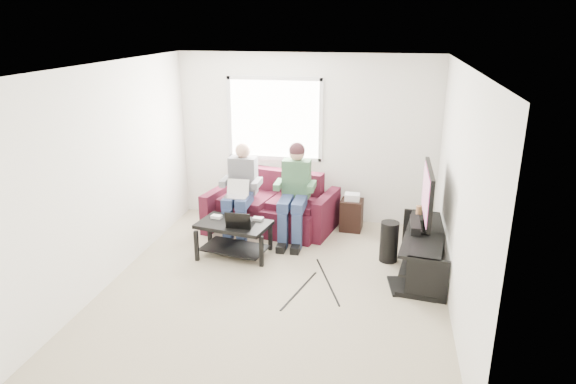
{
  "coord_description": "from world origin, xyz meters",
  "views": [
    {
      "loc": [
        1.2,
        -5.42,
        3.06
      ],
      "look_at": [
        0.03,
        0.6,
        0.99
      ],
      "focal_mm": 32.0,
      "sensor_mm": 36.0,
      "label": 1
    }
  ],
  "objects": [
    {
      "name": "person_left",
      "position": [
        -0.83,
        1.41,
        0.74
      ],
      "size": [
        0.4,
        0.7,
        1.35
      ],
      "color": "navy",
      "rests_on": "sofa"
    },
    {
      "name": "wall_left",
      "position": [
        -2.0,
        0.0,
        1.3
      ],
      "size": [
        0.0,
        4.5,
        4.5
      ],
      "primitive_type": "plane",
      "rotation": [
        1.57,
        0.0,
        1.57
      ],
      "color": "white",
      "rests_on": "floor"
    },
    {
      "name": "controller_a",
      "position": [
        -1.01,
        0.82,
        0.49
      ],
      "size": [
        0.15,
        0.11,
        0.04
      ],
      "primitive_type": "cube",
      "rotation": [
        0.0,
        0.0,
        -0.18
      ],
      "color": "silver",
      "rests_on": "coffee_table"
    },
    {
      "name": "keyboard_floor",
      "position": [
        1.43,
        0.21,
        0.01
      ],
      "size": [
        0.23,
        0.49,
        0.03
      ],
      "primitive_type": "cube",
      "rotation": [
        0.0,
        0.0,
        0.15
      ],
      "color": "black",
      "rests_on": "floor"
    },
    {
      "name": "tv_stand",
      "position": [
        1.75,
        0.73,
        0.24
      ],
      "size": [
        0.69,
        1.64,
        0.53
      ],
      "color": "black",
      "rests_on": "floor"
    },
    {
      "name": "controller_c",
      "position": [
        -0.43,
        0.85,
        0.49
      ],
      "size": [
        0.15,
        0.1,
        0.04
      ],
      "primitive_type": "cube",
      "rotation": [
        0.0,
        0.0,
        -0.09
      ],
      "color": "gray",
      "rests_on": "coffee_table"
    },
    {
      "name": "laptop_silver",
      "position": [
        -0.83,
        1.2,
        0.72
      ],
      "size": [
        0.38,
        0.34,
        0.24
      ],
      "primitive_type": null,
      "rotation": [
        0.0,
        0.0,
        -0.45
      ],
      "color": "silver",
      "rests_on": "person_left"
    },
    {
      "name": "console_black",
      "position": [
        1.75,
        0.68,
        0.31
      ],
      "size": [
        0.38,
        0.3,
        0.07
      ],
      "primitive_type": "cube",
      "color": "black",
      "rests_on": "tv_stand"
    },
    {
      "name": "subwoofer",
      "position": [
        1.33,
        0.92,
        0.27
      ],
      "size": [
        0.24,
        0.24,
        0.55
      ],
      "primitive_type": "cylinder",
      "color": "black",
      "rests_on": "floor"
    },
    {
      "name": "end_table",
      "position": [
        0.76,
        1.9,
        0.26
      ],
      "size": [
        0.32,
        0.32,
        0.58
      ],
      "color": "black",
      "rests_on": "floor"
    },
    {
      "name": "coffee_table",
      "position": [
        -0.73,
        0.7,
        0.35
      ],
      "size": [
        1.04,
        0.74,
        0.47
      ],
      "color": "black",
      "rests_on": "floor"
    },
    {
      "name": "ceiling",
      "position": [
        0.0,
        0.0,
        2.6
      ],
      "size": [
        4.5,
        4.5,
        0.0
      ],
      "primitive_type": "plane",
      "rotation": [
        3.14,
        0.0,
        0.0
      ],
      "color": "white",
      "rests_on": "wall_back"
    },
    {
      "name": "laptop_black",
      "position": [
        -0.61,
        0.62,
        0.59
      ],
      "size": [
        0.36,
        0.27,
        0.24
      ],
      "primitive_type": null,
      "rotation": [
        0.0,
        0.0,
        -0.1
      ],
      "color": "black",
      "rests_on": "coffee_table"
    },
    {
      "name": "tv",
      "position": [
        1.75,
        0.83,
        0.99
      ],
      "size": [
        0.12,
        1.1,
        0.81
      ],
      "color": "black",
      "rests_on": "tv_stand"
    },
    {
      "name": "soundbar",
      "position": [
        1.63,
        0.83,
        0.58
      ],
      "size": [
        0.12,
        0.5,
        0.1
      ],
      "primitive_type": "cube",
      "color": "black",
      "rests_on": "tv_stand"
    },
    {
      "name": "drink_cup",
      "position": [
        1.7,
        1.36,
        0.59
      ],
      "size": [
        0.08,
        0.08,
        0.12
      ],
      "primitive_type": "cylinder",
      "color": "#B27A4C",
      "rests_on": "tv_stand"
    },
    {
      "name": "wall_front",
      "position": [
        0.0,
        -2.25,
        1.3
      ],
      "size": [
        4.5,
        0.0,
        4.5
      ],
      "primitive_type": "plane",
      "rotation": [
        -1.57,
        0.0,
        0.0
      ],
      "color": "white",
      "rests_on": "floor"
    },
    {
      "name": "wall_back",
      "position": [
        0.0,
        2.25,
        1.3
      ],
      "size": [
        4.5,
        0.0,
        4.5
      ],
      "primitive_type": "plane",
      "rotation": [
        1.57,
        0.0,
        0.0
      ],
      "color": "white",
      "rests_on": "floor"
    },
    {
      "name": "console_white",
      "position": [
        1.75,
        0.33,
        0.31
      ],
      "size": [
        0.3,
        0.22,
        0.06
      ],
      "primitive_type": "cube",
      "color": "silver",
      "rests_on": "tv_stand"
    },
    {
      "name": "console_grey",
      "position": [
        1.75,
        1.03,
        0.32
      ],
      "size": [
        0.34,
        0.26,
        0.08
      ],
      "primitive_type": "cube",
      "color": "gray",
      "rests_on": "tv_stand"
    },
    {
      "name": "wall_right",
      "position": [
        2.0,
        0.0,
        1.3
      ],
      "size": [
        0.0,
        4.5,
        4.5
      ],
      "primitive_type": "plane",
      "rotation": [
        1.57,
        0.0,
        -1.57
      ],
      "color": "white",
      "rests_on": "floor"
    },
    {
      "name": "floor",
      "position": [
        0.0,
        0.0,
        0.0
      ],
      "size": [
        4.5,
        4.5,
        0.0
      ],
      "primitive_type": "plane",
      "color": "#B0A789",
      "rests_on": "ground"
    },
    {
      "name": "sofa",
      "position": [
        -0.43,
        1.73,
        0.32
      ],
      "size": [
        2.0,
        1.16,
        0.86
      ],
      "color": "#451120",
      "rests_on": "floor"
    },
    {
      "name": "window",
      "position": [
        -0.5,
        2.23,
        1.6
      ],
      "size": [
        1.48,
        0.04,
        1.28
      ],
      "color": "white",
      "rests_on": "wall_back"
    },
    {
      "name": "controller_b",
      "position": [
        -0.83,
        0.88,
        0.49
      ],
      "size": [
        0.16,
        0.12,
        0.04
      ],
      "primitive_type": "cube",
      "rotation": [
        0.0,
        0.0,
        -0.21
      ],
      "color": "black",
      "rests_on": "coffee_table"
    },
    {
      "name": "person_right",
      "position": [
        -0.03,
        1.43,
        0.8
      ],
      "size": [
        0.4,
        0.71,
        1.4
      ],
      "color": "navy",
      "rests_on": "sofa"
    }
  ]
}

